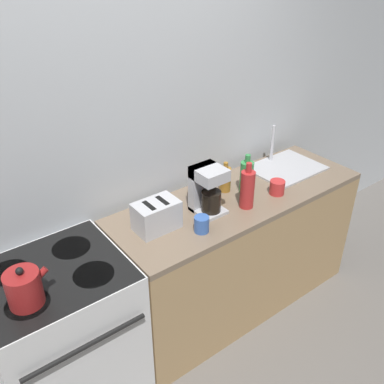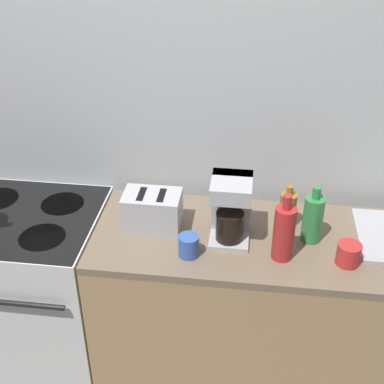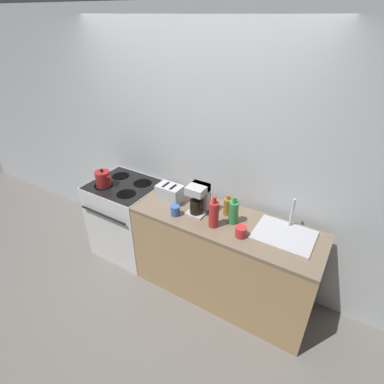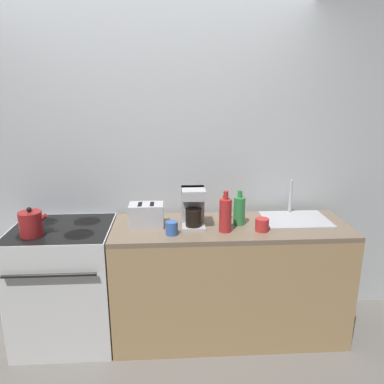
% 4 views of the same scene
% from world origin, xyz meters
% --- Properties ---
extents(ground_plane, '(12.00, 12.00, 0.00)m').
position_xyz_m(ground_plane, '(0.00, 0.00, 0.00)').
color(ground_plane, slate).
extents(wall_back, '(8.00, 0.05, 2.60)m').
position_xyz_m(wall_back, '(0.00, 0.68, 1.30)').
color(wall_back, silver).
rests_on(wall_back, ground_plane).
extents(stove, '(0.72, 0.67, 0.90)m').
position_xyz_m(stove, '(-0.62, 0.31, 0.46)').
color(stove, silver).
rests_on(stove, ground_plane).
extents(counter_block, '(1.74, 0.60, 0.90)m').
position_xyz_m(counter_block, '(0.62, 0.30, 0.45)').
color(counter_block, tan).
rests_on(counter_block, ground_plane).
extents(kettle, '(0.20, 0.16, 0.20)m').
position_xyz_m(kettle, '(-0.78, 0.19, 0.99)').
color(kettle, maroon).
rests_on(kettle, stove).
extents(toaster, '(0.25, 0.16, 0.17)m').
position_xyz_m(toaster, '(-0.00, 0.32, 0.99)').
color(toaster, '#BCBCC1').
rests_on(toaster, counter_block).
extents(coffee_maker, '(0.17, 0.19, 0.29)m').
position_xyz_m(coffee_maker, '(0.34, 0.29, 1.06)').
color(coffee_maker, '#B7B7BC').
rests_on(coffee_maker, counter_block).
extents(sink_tray, '(0.49, 0.38, 0.28)m').
position_xyz_m(sink_tray, '(1.13, 0.37, 0.92)').
color(sink_tray, '#B7B7BC').
rests_on(sink_tray, counter_block).
extents(bottle_amber, '(0.07, 0.07, 0.20)m').
position_xyz_m(bottle_amber, '(0.58, 0.40, 0.99)').
color(bottle_amber, '#9E6B23').
rests_on(bottle_amber, counter_block).
extents(bottle_green, '(0.08, 0.08, 0.26)m').
position_xyz_m(bottle_green, '(0.68, 0.31, 1.01)').
color(bottle_green, '#338C47').
rests_on(bottle_green, counter_block).
extents(bottle_blue, '(0.07, 0.07, 0.19)m').
position_xyz_m(bottle_blue, '(0.35, 0.43, 0.98)').
color(bottle_blue, '#2D56B7').
rests_on(bottle_blue, counter_block).
extents(bottle_red, '(0.09, 0.09, 0.30)m').
position_xyz_m(bottle_red, '(0.56, 0.18, 1.03)').
color(bottle_red, '#B72828').
rests_on(bottle_red, counter_block).
extents(cup_red, '(0.10, 0.10, 0.09)m').
position_xyz_m(cup_red, '(0.82, 0.17, 0.95)').
color(cup_red, red).
rests_on(cup_red, counter_block).
extents(cup_blue, '(0.08, 0.08, 0.09)m').
position_xyz_m(cup_blue, '(0.18, 0.14, 0.95)').
color(cup_blue, '#3860B2').
rests_on(cup_blue, counter_block).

